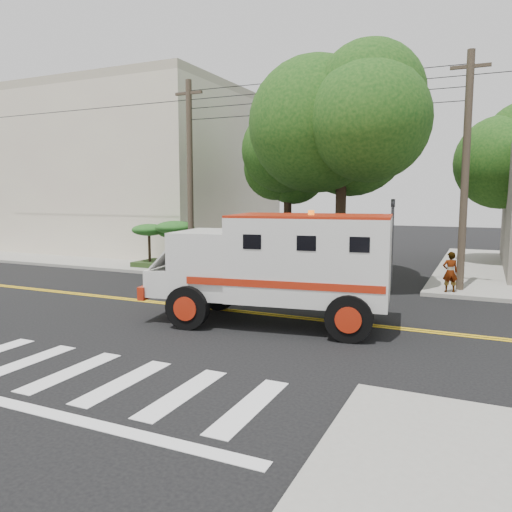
% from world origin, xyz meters
% --- Properties ---
extents(ground, '(100.00, 100.00, 0.00)m').
position_xyz_m(ground, '(0.00, 0.00, 0.00)').
color(ground, black).
rests_on(ground, ground).
extents(sidewalk_nw, '(17.00, 17.00, 0.15)m').
position_xyz_m(sidewalk_nw, '(-13.50, 13.50, 0.07)').
color(sidewalk_nw, gray).
rests_on(sidewalk_nw, ground).
extents(building_left, '(16.00, 14.00, 10.00)m').
position_xyz_m(building_left, '(-15.50, 15.00, 5.15)').
color(building_left, beige).
rests_on(building_left, sidewalk_nw).
extents(utility_pole_left, '(0.28, 0.28, 9.00)m').
position_xyz_m(utility_pole_left, '(-5.60, 6.00, 4.50)').
color(utility_pole_left, '#382D23').
rests_on(utility_pole_left, ground).
extents(utility_pole_right, '(0.28, 0.28, 9.00)m').
position_xyz_m(utility_pole_right, '(6.30, 6.20, 4.50)').
color(utility_pole_right, '#382D23').
rests_on(utility_pole_right, ground).
extents(tree_main, '(6.08, 5.70, 9.85)m').
position_xyz_m(tree_main, '(1.94, 6.21, 7.20)').
color(tree_main, black).
rests_on(tree_main, ground).
extents(tree_left, '(4.48, 4.20, 7.70)m').
position_xyz_m(tree_left, '(-2.68, 11.79, 5.73)').
color(tree_left, black).
rests_on(tree_left, ground).
extents(traffic_signal, '(0.15, 0.18, 3.60)m').
position_xyz_m(traffic_signal, '(3.80, 5.60, 2.23)').
color(traffic_signal, '#3F3F42').
rests_on(traffic_signal, ground).
extents(accessibility_sign, '(0.45, 0.10, 2.02)m').
position_xyz_m(accessibility_sign, '(-6.20, 6.17, 1.37)').
color(accessibility_sign, '#3F3F42').
rests_on(accessibility_sign, ground).
extents(palm_planter, '(3.52, 2.63, 2.36)m').
position_xyz_m(palm_planter, '(-7.44, 6.62, 1.65)').
color(palm_planter, '#1E3314').
rests_on(palm_planter, sidewalk_nw).
extents(armored_truck, '(7.32, 3.66, 3.20)m').
position_xyz_m(armored_truck, '(1.71, -0.93, 1.82)').
color(armored_truck, silver).
rests_on(armored_truck, ground).
extents(pedestrian_a, '(0.65, 0.53, 1.52)m').
position_xyz_m(pedestrian_a, '(5.98, 5.50, 0.91)').
color(pedestrian_a, gray).
rests_on(pedestrian_a, sidewalk_ne).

